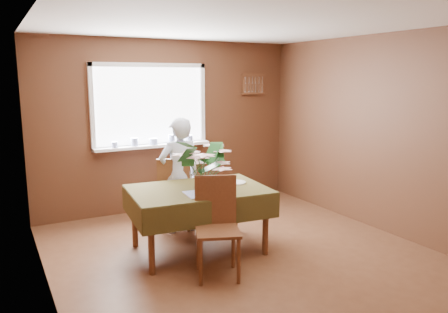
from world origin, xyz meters
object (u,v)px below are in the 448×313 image
chair_near (217,222)px  dining_table (198,196)px  flower_bouquet (204,162)px  chair_far (174,191)px  seated_woman (179,175)px

chair_near → dining_table: bearing=103.5°
flower_bouquet → dining_table: bearing=89.7°
chair_near → flower_bouquet: (0.08, 0.45, 0.53)m
chair_near → chair_far: bearing=107.1°
chair_far → flower_bouquet: flower_bouquet is taller
dining_table → chair_near: bearing=-92.6°
chair_far → chair_near: size_ratio=0.97×
chair_far → flower_bouquet: 1.08m
seated_woman → chair_near: bearing=84.4°
dining_table → chair_near: size_ratio=1.62×
chair_far → flower_bouquet: size_ratio=1.63×
dining_table → chair_far: 0.79m
dining_table → flower_bouquet: flower_bouquet is taller
seated_woman → dining_table: bearing=85.6°
chair_near → seated_woman: (0.15, 1.30, 0.20)m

